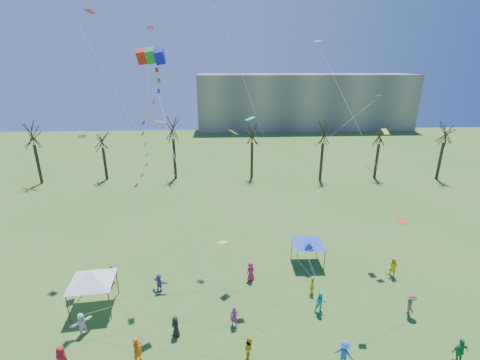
{
  "coord_description": "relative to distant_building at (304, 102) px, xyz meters",
  "views": [
    {
      "loc": [
        -1.6,
        -14.45,
        17.81
      ],
      "look_at": [
        -0.56,
        5.0,
        11.0
      ],
      "focal_mm": 25.0,
      "sensor_mm": 36.0,
      "label": 1
    }
  ],
  "objects": [
    {
      "name": "small_kites_aloft",
      "position": [
        -23.0,
        -70.72,
        5.8
      ],
      "size": [
        27.63,
        16.7,
        32.65
      ],
      "color": "#F0550C",
      "rests_on": "ground"
    },
    {
      "name": "canopy_tent_white",
      "position": [
        -33.6,
        -74.72,
        -4.7
      ],
      "size": [
        4.39,
        4.39,
        3.31
      ],
      "color": "#3F3F44",
      "rests_on": "ground"
    },
    {
      "name": "festival_crowd",
      "position": [
        -21.07,
        -76.81,
        -6.63
      ],
      "size": [
        25.9,
        10.14,
        1.84
      ],
      "color": "red",
      "rests_on": "ground"
    },
    {
      "name": "bare_tree_row",
      "position": [
        -20.23,
        -45.22,
        -0.79
      ],
      "size": [
        68.54,
        8.27,
        10.18
      ],
      "color": "black",
      "rests_on": "ground"
    },
    {
      "name": "canopy_tent_blue",
      "position": [
        -15.8,
        -69.55,
        -5.04
      ],
      "size": [
        3.87,
        3.87,
        2.9
      ],
      "color": "#3F3F44",
      "rests_on": "ground"
    },
    {
      "name": "distant_building",
      "position": [
        0.0,
        0.0,
        0.0
      ],
      "size": [
        60.0,
        14.0,
        15.0
      ],
      "primitive_type": "cube",
      "color": "gray",
      "rests_on": "ground"
    },
    {
      "name": "big_box_kite",
      "position": [
        -27.89,
        -75.86,
        6.37
      ],
      "size": [
        3.58,
        6.78,
        20.0
      ],
      "color": "red",
      "rests_on": "ground"
    }
  ]
}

